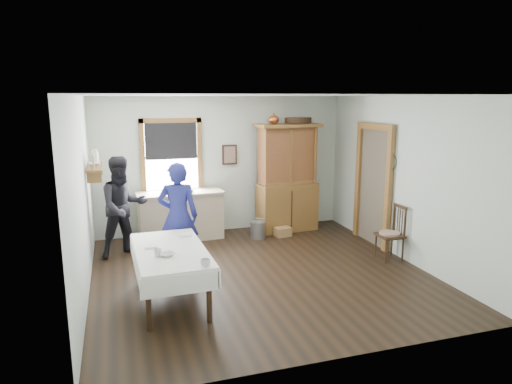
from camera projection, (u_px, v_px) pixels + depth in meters
room at (260, 188)px, 6.80m from camera, size 5.01×5.01×2.70m
window at (171, 153)px, 8.75m from camera, size 1.18×0.07×1.48m
doorway at (373, 181)px, 8.34m from camera, size 0.09×1.14×2.22m
wall_shelf at (95, 165)px, 7.50m from camera, size 0.24×1.00×0.44m
framed_picture at (230, 155)px, 9.10m from camera, size 0.30×0.04×0.40m
rug_beater at (392, 155)px, 7.71m from camera, size 0.01×0.27×0.27m
work_counter at (181, 216)px, 8.69m from camera, size 1.65×0.70×0.92m
china_hutch at (287, 178)px, 9.19m from camera, size 1.32×0.71×2.16m
dining_table at (171, 274)px, 6.08m from camera, size 0.99×1.80×0.71m
spindle_chair at (390, 233)px, 7.58m from camera, size 0.43×0.43×0.93m
pail at (258, 230)px, 8.82m from camera, size 0.35×0.35×0.32m
wicker_basket at (283, 232)px, 8.94m from camera, size 0.33×0.26×0.18m
woman_blue at (178, 220)px, 7.12m from camera, size 0.64×0.49×1.58m
figure_dark at (124, 210)px, 7.72m from camera, size 0.92×0.81×1.59m
table_cup_a at (205, 263)px, 5.38m from camera, size 0.15×0.15×0.09m
table_cup_b at (157, 253)px, 5.72m from camera, size 0.13×0.13×0.09m
table_bowl at (167, 254)px, 5.73m from camera, size 0.26×0.26×0.05m
counter_book at (175, 190)px, 8.68m from camera, size 0.18×0.24×0.02m
counter_bowl at (189, 191)px, 8.55m from camera, size 0.22×0.22×0.06m
shelf_bowl at (95, 164)px, 7.51m from camera, size 0.22×0.22×0.05m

